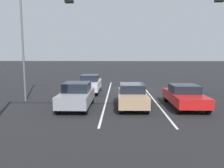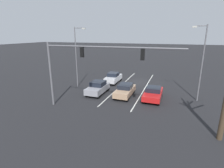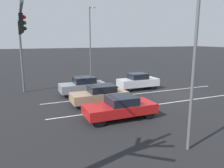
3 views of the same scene
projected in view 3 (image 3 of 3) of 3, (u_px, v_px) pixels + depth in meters
The scene contains 10 objects.
ground_plane at pixel (174, 95), 19.96m from camera, with size 240.00×240.00×0.00m, color black.
lane_stripe_left_divider at pixel (161, 104), 17.24m from camera, with size 0.12×17.60×0.01m, color silver.
lane_stripe_center_divider at pixel (138, 94), 20.51m from camera, with size 0.12×17.60×0.01m, color silver.
car_red_leftlane_front at pixel (120, 107), 13.97m from camera, with size 1.94×4.58×1.46m.
car_tan_midlane_front at pixel (100, 95), 17.00m from camera, with size 1.78×4.38×1.52m.
car_gray_rightlane_front at pixel (83, 86), 20.07m from camera, with size 1.85×4.14×1.64m.
car_silver_rightlane_second at pixel (138, 81), 22.17m from camera, with size 1.71×4.11×1.66m.
traffic_signal_gantry at pixel (21, 38), 16.42m from camera, with size 13.16×0.37×6.75m.
street_lamp_right_shoulder at pixel (91, 41), 23.79m from camera, with size 1.72×0.24×8.46m.
street_lamp_left_shoulder at pixel (193, 44), 9.28m from camera, with size 1.51×0.24×8.50m.
Camera 3 is at (-15.53, 12.89, 4.98)m, focal length 35.00 mm.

